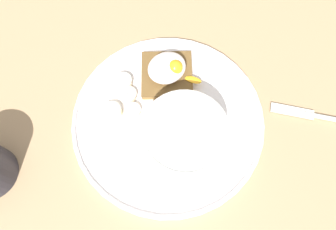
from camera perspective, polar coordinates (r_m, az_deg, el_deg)
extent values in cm
cube|color=#9F7F5B|center=(54.27, 0.00, -1.55)|extent=(120.00, 120.00, 2.00)
cylinder|color=white|center=(52.86, 0.00, -0.99)|extent=(30.81, 30.81, 1.00)
torus|color=white|center=(52.12, 0.00, -0.68)|extent=(30.61, 30.61, 0.60)
cylinder|color=white|center=(47.89, 3.09, -3.91)|extent=(12.24, 12.24, 6.87)
torus|color=white|center=(44.63, 3.32, -2.58)|extent=(12.44, 12.44, 0.60)
cylinder|color=#CBB386|center=(48.16, 3.08, -4.02)|extent=(10.84, 10.84, 5.89)
ellipsoid|color=#CBB386|center=(45.55, 3.25, -2.98)|extent=(10.30, 10.30, 1.20)
ellipsoid|color=#C4B68A|center=(46.14, 3.33, -0.10)|extent=(1.28, 1.00, 0.48)
ellipsoid|color=#956446|center=(45.57, 4.14, -1.81)|extent=(1.81, 1.79, 0.66)
ellipsoid|color=#A48153|center=(45.18, 3.50, -2.80)|extent=(2.14, 2.24, 0.81)
ellipsoid|color=#976740|center=(45.46, 4.32, -2.00)|extent=(1.97, 2.20, 0.79)
ellipsoid|color=tan|center=(45.91, 2.48, -0.27)|extent=(1.86, 2.07, 0.75)
ellipsoid|color=#C9B393|center=(45.10, 3.89, -3.86)|extent=(1.19, 1.35, 0.49)
ellipsoid|color=tan|center=(45.00, 4.29, -3.66)|extent=(1.59, 2.11, 0.81)
cube|color=brown|center=(54.43, -0.21, 7.25)|extent=(11.33, 11.33, 0.30)
cube|color=brown|center=(54.95, -0.21, 6.95)|extent=(11.11, 11.11, 1.39)
ellipsoid|color=white|center=(52.81, -0.22, 8.21)|extent=(6.27, 5.45, 3.50)
sphere|color=#F5A51D|center=(51.89, 1.24, 8.29)|extent=(2.49, 2.49, 2.49)
ellipsoid|color=#F5A51D|center=(53.69, 4.42, 6.13)|extent=(2.76, 2.81, 0.36)
cylinder|color=beige|center=(52.67, -6.21, 0.77)|extent=(3.28, 3.25, 1.17)
cylinder|color=#BCAB8B|center=(52.18, -6.27, 0.99)|extent=(0.59, 0.58, 0.14)
cylinder|color=#F6DEBE|center=(53.71, -7.02, 3.50)|extent=(3.91, 3.83, 1.66)
cylinder|color=#C0AD94|center=(53.19, -7.09, 3.76)|extent=(0.69, 0.68, 0.21)
cylinder|color=#EEE7BC|center=(52.87, -9.86, 0.40)|extent=(4.87, 4.82, 1.59)
cylinder|color=#B9B492|center=(52.36, -9.96, 0.63)|extent=(0.87, 0.86, 0.20)
cylinder|color=#F1E3C5|center=(54.76, -7.97, 5.63)|extent=(3.33, 3.44, 1.65)
cylinder|color=#BCB19A|center=(54.15, -8.07, 5.96)|extent=(0.60, 0.61, 0.17)
cylinder|color=silver|center=(58.89, 25.42, -0.34)|extent=(8.08, 7.25, 0.80)
cube|color=silver|center=(57.32, 20.81, 0.64)|extent=(6.31, 5.83, 0.30)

